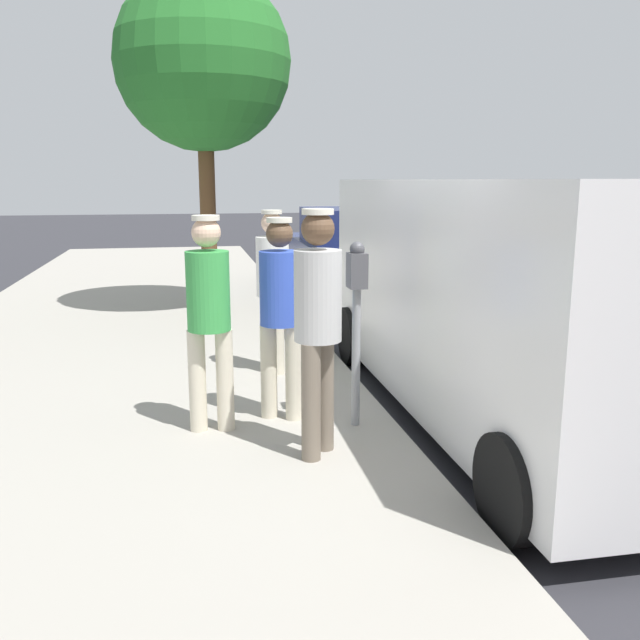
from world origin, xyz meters
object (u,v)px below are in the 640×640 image
(parking_meter_near, at_px, (357,303))
(pedestrian_in_blue, at_px, (280,306))
(street_tree, at_px, (203,63))
(parked_sedan_behind, at_px, (349,257))
(pedestrian_in_white, at_px, (273,281))
(parked_van, at_px, (510,293))
(pedestrian_in_gray, at_px, (318,316))
(pedestrian_in_green, at_px, (209,310))

(parking_meter_near, xyz_separation_m, pedestrian_in_blue, (0.58, -0.28, -0.06))
(parking_meter_near, distance_m, street_tree, 5.98)
(parking_meter_near, xyz_separation_m, parked_sedan_behind, (-1.62, -6.85, -0.43))
(parked_sedan_behind, height_order, street_tree, street_tree)
(parked_sedan_behind, xyz_separation_m, street_tree, (2.59, 1.56, 3.06))
(pedestrian_in_white, relative_size, parked_sedan_behind, 0.38)
(pedestrian_in_blue, relative_size, parked_sedan_behind, 0.38)
(parking_meter_near, bearing_deg, parked_sedan_behind, -103.35)
(street_tree, bearing_deg, pedestrian_in_blue, 94.42)
(parked_sedan_behind, bearing_deg, street_tree, 31.08)
(parked_van, xyz_separation_m, parked_sedan_behind, (-0.12, -6.52, -0.41))
(parking_meter_near, relative_size, pedestrian_in_gray, 0.84)
(parking_meter_near, relative_size, street_tree, 0.31)
(parked_van, height_order, parked_sedan_behind, parked_van)
(parked_van, bearing_deg, parking_meter_near, 12.32)
(pedestrian_in_gray, xyz_separation_m, parked_van, (-1.93, -0.87, -0.04))
(parked_van, relative_size, parked_sedan_behind, 1.18)
(parking_meter_near, relative_size, pedestrian_in_blue, 0.89)
(pedestrian_in_white, xyz_separation_m, street_tree, (0.51, -3.57, 2.69))
(parked_sedan_behind, bearing_deg, pedestrian_in_blue, 71.45)
(pedestrian_in_green, distance_m, parked_van, 2.68)
(pedestrian_in_blue, distance_m, parked_sedan_behind, 6.94)
(pedestrian_in_white, xyz_separation_m, pedestrian_in_gray, (-0.03, 2.26, 0.07))
(pedestrian_in_blue, relative_size, parked_van, 0.33)
(pedestrian_in_white, distance_m, parked_sedan_behind, 5.55)
(parked_sedan_behind, bearing_deg, pedestrian_in_white, 67.94)
(pedestrian_in_blue, distance_m, street_tree, 5.69)
(pedestrian_in_blue, distance_m, pedestrian_in_gray, 0.84)
(pedestrian_in_white, distance_m, street_tree, 4.50)
(pedestrian_in_gray, height_order, pedestrian_in_green, pedestrian_in_gray)
(pedestrian_in_green, xyz_separation_m, parked_van, (-2.67, -0.22, 0.01))
(parked_sedan_behind, bearing_deg, pedestrian_in_gray, 74.50)
(parking_meter_near, bearing_deg, street_tree, -79.64)
(parked_sedan_behind, relative_size, street_tree, 0.90)
(pedestrian_in_green, height_order, street_tree, street_tree)
(pedestrian_in_gray, bearing_deg, street_tree, -84.70)
(pedestrian_in_blue, distance_m, pedestrian_in_green, 0.62)
(pedestrian_in_white, xyz_separation_m, pedestrian_in_green, (0.72, 1.60, 0.02))
(pedestrian_in_gray, relative_size, parked_van, 0.34)
(pedestrian_in_green, bearing_deg, parked_sedan_behind, -112.54)
(parking_meter_near, height_order, parked_sedan_behind, parking_meter_near)
(parked_sedan_behind, bearing_deg, pedestrian_in_green, 67.46)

